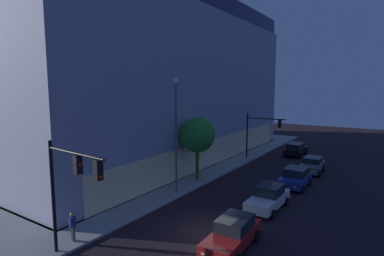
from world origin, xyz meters
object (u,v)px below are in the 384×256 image
at_px(sidewalk_tree, 197,135).
at_px(car_black, 296,149).
at_px(traffic_light_far_corner, 260,129).
at_px(pedestrian_waiting, 73,224).
at_px(car_red, 233,233).
at_px(modern_building, 120,81).
at_px(traffic_light_near_corner, 70,179).
at_px(car_white, 268,197).
at_px(street_lamp_sidewalk, 176,123).
at_px(car_blue, 295,177).
at_px(car_grey, 312,165).

distance_m(sidewalk_tree, car_black, 17.43).
relative_size(traffic_light_far_corner, pedestrian_waiting, 3.25).
relative_size(car_red, car_black, 1.01).
bearing_deg(modern_building, car_red, -122.26).
distance_m(traffic_light_near_corner, car_red, 9.00).
bearing_deg(sidewalk_tree, car_white, -108.83).
relative_size(traffic_light_far_corner, car_white, 1.17).
xyz_separation_m(traffic_light_near_corner, pedestrian_waiting, (1.32, 1.90, -3.25)).
distance_m(modern_building, sidewalk_tree, 18.42).
distance_m(modern_building, car_red, 30.42).
distance_m(street_lamp_sidewalk, car_black, 21.30).
bearing_deg(modern_building, traffic_light_far_corner, -74.59).
xyz_separation_m(traffic_light_near_corner, traffic_light_far_corner, (26.41, 0.61, -0.60)).
bearing_deg(car_blue, modern_building, 83.22).
bearing_deg(modern_building, sidewalk_tree, -111.08).
height_order(modern_building, pedestrian_waiting, modern_building).
height_order(sidewalk_tree, pedestrian_waiting, sidewalk_tree).
xyz_separation_m(traffic_light_near_corner, car_black, (31.43, -2.47, -3.54)).
xyz_separation_m(sidewalk_tree, pedestrian_waiting, (-13.73, -0.40, -3.25)).
bearing_deg(car_grey, car_white, 177.40).
bearing_deg(car_blue, traffic_light_near_corner, 162.47).
height_order(pedestrian_waiting, car_grey, pedestrian_waiting).
height_order(traffic_light_near_corner, car_black, traffic_light_near_corner).
bearing_deg(car_blue, sidewalk_tree, 112.86).
relative_size(traffic_light_far_corner, car_black, 1.17).
bearing_deg(car_blue, traffic_light_far_corner, 39.10).
relative_size(street_lamp_sidewalk, car_blue, 2.31).
bearing_deg(car_grey, car_black, 26.35).
height_order(car_red, car_white, car_white).
xyz_separation_m(traffic_light_far_corner, street_lamp_sidewalk, (-15.22, 1.29, 2.08)).
distance_m(pedestrian_waiting, car_red, 8.97).
xyz_separation_m(modern_building, car_red, (-15.55, -24.63, -8.77)).
xyz_separation_m(car_blue, car_black, (12.96, 3.37, 0.03)).
bearing_deg(street_lamp_sidewalk, sidewalk_tree, 5.94).
xyz_separation_m(sidewalk_tree, car_blue, (3.43, -8.14, -3.57)).
bearing_deg(car_grey, car_red, 179.28).
height_order(sidewalk_tree, car_blue, sidewalk_tree).
xyz_separation_m(modern_building, sidewalk_tree, (-6.36, -16.49, -5.19)).
distance_m(traffic_light_far_corner, pedestrian_waiting, 25.26).
bearing_deg(car_grey, car_blue, 177.64).
height_order(traffic_light_near_corner, traffic_light_far_corner, traffic_light_near_corner).
bearing_deg(car_grey, traffic_light_near_corner, 165.90).
relative_size(traffic_light_far_corner, street_lamp_sidewalk, 0.59).
distance_m(traffic_light_far_corner, car_blue, 10.65).
distance_m(traffic_light_near_corner, car_white, 14.02).
xyz_separation_m(traffic_light_near_corner, sidewalk_tree, (15.04, 2.30, 0.00)).
bearing_deg(car_black, traffic_light_far_corner, 148.47).
distance_m(modern_building, car_black, 25.08).
distance_m(traffic_light_far_corner, car_black, 6.58).
bearing_deg(modern_building, car_black, -64.74).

